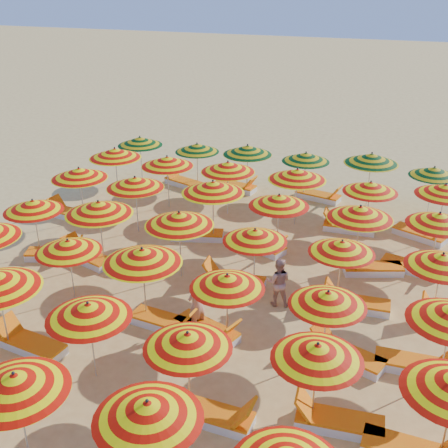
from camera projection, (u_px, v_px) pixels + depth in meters
The scene contains 57 objects.
ground at pixel (218, 282), 16.05m from camera, with size 120.00×120.00×0.00m, color #E7BD66.
umbrella_2 at pixel (15, 383), 9.59m from camera, with size 2.47×2.47×1.99m.
umbrella_3 at pixel (148, 410), 9.05m from camera, with size 2.27×2.27×1.95m.
umbrella_8 at pixel (88, 311), 11.68m from camera, with size 2.07×2.07×1.93m.
umbrella_9 at pixel (188, 341), 10.84m from camera, with size 2.27×2.27×1.87m.
umbrella_10 at pixel (317, 352), 10.50m from camera, with size 2.09×2.09×1.88m.
umbrella_13 at pixel (68, 246), 14.55m from camera, with size 2.10×2.10×1.83m.
umbrella_14 at pixel (142, 256), 13.59m from camera, with size 2.31×2.31×2.08m.
umbrella_15 at pixel (227, 282), 12.86m from camera, with size 1.84×1.84×1.87m.
umbrella_16 at pixel (328, 299), 12.24m from camera, with size 1.83×1.83×1.84m.
umbrella_18 at pixel (33, 206), 16.83m from camera, with size 2.22×2.22×1.90m.
umbrella_19 at pixel (99, 208), 16.22m from camera, with size 2.43×2.43×2.10m.
umbrella_20 at pixel (179, 219), 15.57m from camera, with size 2.32×2.32×2.07m.
umbrella_21 at pixel (255, 235), 15.06m from camera, with size 2.10×2.10×1.86m.
umbrella_22 at pixel (342, 247), 14.48m from camera, with size 1.81×1.81×1.84m.
umbrella_23 at pixel (443, 261), 13.67m from camera, with size 2.25×2.25×1.92m.
umbrella_24 at pixel (79, 173), 19.08m from camera, with size 2.51×2.51×2.04m.
umbrella_25 at pixel (135, 183), 18.32m from camera, with size 2.13×2.13×2.02m.
umbrella_26 at pixel (213, 187), 17.67m from camera, with size 2.67×2.67×2.13m.
umbrella_27 at pixel (279, 201), 17.02m from camera, with size 2.08×2.08×1.97m.
umbrella_28 at pixel (360, 212), 16.07m from camera, with size 2.38×2.38×2.04m.
umbrella_29 at pixel (439, 219), 15.84m from camera, with size 2.38×2.38×1.95m.
umbrella_30 at pixel (115, 153), 21.01m from camera, with size 2.28×2.28×2.07m.
umbrella_31 at pixel (167, 161), 20.28m from camera, with size 2.18×2.18×2.02m.
umbrella_32 at pixel (228, 167), 19.68m from camera, with size 2.23×2.23×2.03m.
umbrella_33 at pixel (297, 174), 18.82m from camera, with size 2.21×2.21×2.09m.
umbrella_34 at pixel (371, 187), 18.22m from camera, with size 2.26×2.26×1.90m.
umbrella_35 at pixel (445, 190), 17.82m from camera, with size 2.45×2.45×1.98m.
umbrella_36 at pixel (140, 141), 22.86m from camera, with size 2.38×2.38×1.93m.
umbrella_37 at pixel (197, 148), 22.25m from camera, with size 2.23×2.23×1.86m.
umbrella_38 at pixel (248, 150), 21.53m from camera, with size 2.15×2.15×2.02m.
umbrella_39 at pixel (306, 157), 21.06m from camera, with size 2.22×2.22×1.90m.
umbrella_40 at pixel (371, 159), 20.36m from camera, with size 2.40×2.40×2.10m.
umbrella_41 at pixel (434, 172), 19.74m from camera, with size 2.00×2.00×1.84m.
lounger_4 at pixel (30, 344), 13.17m from camera, with size 1.80×0.83×0.69m.
lounger_5 at pixel (213, 415), 11.08m from camera, with size 1.76×0.67×0.69m.
lounger_6 at pixel (337, 421), 10.94m from camera, with size 1.77×0.69×0.69m.
lounger_9 at pixel (165, 322), 13.98m from camera, with size 1.79×0.80×0.69m.
lounger_10 at pixel (208, 330), 13.67m from camera, with size 1.83×1.16×0.69m.
lounger_11 at pixel (346, 354), 12.82m from camera, with size 1.83×1.14×0.69m.
lounger_12 at pixel (416, 365), 12.49m from camera, with size 1.74×0.61×0.69m.
lounger_13 at pixel (56, 254), 17.27m from camera, with size 1.83×1.08×0.69m.
lounger_14 at pixel (87, 257), 17.10m from camera, with size 1.83×1.10×0.69m.
lounger_15 at pixel (233, 280), 15.82m from camera, with size 1.75×0.65×0.69m.
lounger_16 at pixel (355, 303), 14.75m from camera, with size 1.75×0.65×0.69m.
lounger_18 at pixel (71, 214), 20.04m from camera, with size 1.80×0.85×0.69m.
lounger_19 at pixel (196, 234), 18.51m from camera, with size 1.82×0.99×0.69m.
lounger_20 at pixel (261, 245), 17.78m from camera, with size 1.82×1.23×0.69m.
lounger_21 at pixel (371, 268), 16.44m from camera, with size 1.83×1.11×0.69m.
lounger_22 at pixel (413, 267), 16.52m from camera, with size 1.82×0.96×0.69m.
lounger_23 at pixel (348, 227), 19.05m from camera, with size 1.75×0.62×0.69m.
lounger_24 at pixel (421, 234), 18.52m from camera, with size 1.82×1.24×0.69m.
lounger_25 at pixel (183, 182), 22.96m from camera, with size 1.83×1.15×0.69m.
lounger_26 at pixel (236, 186), 22.51m from camera, with size 1.82×0.93×0.69m.
lounger_27 at pixel (319, 196), 21.59m from camera, with size 1.82×0.96×0.69m.
beachgoer_b at pixel (278, 282), 14.71m from camera, with size 0.66×0.51×1.36m, color tan.
beachgoer_a at pixel (196, 304), 13.68m from camera, with size 0.53×0.35×1.45m, color tan.
Camera 1 is at (4.57, -13.10, 8.25)m, focal length 45.00 mm.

